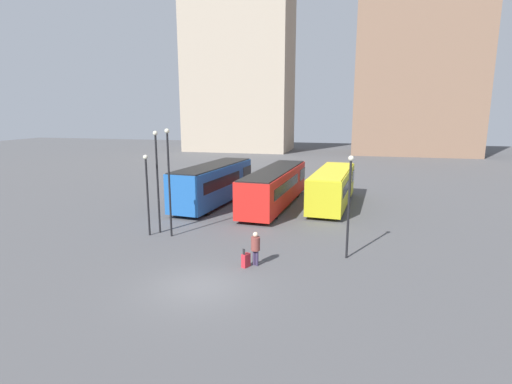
{
  "coord_description": "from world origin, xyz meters",
  "views": [
    {
      "loc": [
        6.23,
        -15.06,
        7.47
      ],
      "look_at": [
        -0.13,
        10.69,
        2.04
      ],
      "focal_mm": 28.0,
      "sensor_mm": 36.0,
      "label": 1
    }
  ],
  "objects_px": {
    "bus_1": "(275,186)",
    "traveler": "(256,246)",
    "lamp_post_1": "(169,175)",
    "lamp_post_3": "(157,175)",
    "suitcase": "(246,260)",
    "lamp_post_0": "(147,188)",
    "bus_0": "(214,183)",
    "lamp_post_2": "(349,198)",
    "bus_2": "(332,186)"
  },
  "relations": [
    {
      "from": "bus_0",
      "to": "lamp_post_0",
      "type": "xyz_separation_m",
      "value": [
        -1.02,
        -8.76,
        1.19
      ]
    },
    {
      "from": "suitcase",
      "to": "bus_2",
      "type": "bearing_deg",
      "value": 9.89
    },
    {
      "from": "lamp_post_0",
      "to": "lamp_post_2",
      "type": "distance_m",
      "value": 11.82
    },
    {
      "from": "suitcase",
      "to": "lamp_post_0",
      "type": "bearing_deg",
      "value": 86.91
    },
    {
      "from": "traveler",
      "to": "lamp_post_0",
      "type": "bearing_deg",
      "value": 90.21
    },
    {
      "from": "lamp_post_1",
      "to": "bus_2",
      "type": "bearing_deg",
      "value": 49.49
    },
    {
      "from": "bus_0",
      "to": "suitcase",
      "type": "relative_size",
      "value": 10.84
    },
    {
      "from": "bus_0",
      "to": "lamp_post_2",
      "type": "relative_size",
      "value": 1.98
    },
    {
      "from": "bus_2",
      "to": "suitcase",
      "type": "bearing_deg",
      "value": 171.07
    },
    {
      "from": "traveler",
      "to": "lamp_post_3",
      "type": "relative_size",
      "value": 0.27
    },
    {
      "from": "bus_1",
      "to": "traveler",
      "type": "height_order",
      "value": "bus_1"
    },
    {
      "from": "lamp_post_1",
      "to": "lamp_post_3",
      "type": "relative_size",
      "value": 1.03
    },
    {
      "from": "traveler",
      "to": "lamp_post_0",
      "type": "xyz_separation_m",
      "value": [
        -7.45,
        3.14,
        1.94
      ]
    },
    {
      "from": "traveler",
      "to": "bus_1",
      "type": "bearing_deg",
      "value": 30.01
    },
    {
      "from": "traveler",
      "to": "lamp_post_0",
      "type": "distance_m",
      "value": 8.31
    },
    {
      "from": "lamp_post_3",
      "to": "lamp_post_0",
      "type": "bearing_deg",
      "value": -120.21
    },
    {
      "from": "traveler",
      "to": "suitcase",
      "type": "distance_m",
      "value": 0.85
    },
    {
      "from": "bus_2",
      "to": "lamp_post_2",
      "type": "distance_m",
      "value": 11.87
    },
    {
      "from": "bus_1",
      "to": "lamp_post_2",
      "type": "distance_m",
      "value": 12.1
    },
    {
      "from": "bus_1",
      "to": "lamp_post_3",
      "type": "distance_m",
      "value": 10.6
    },
    {
      "from": "bus_0",
      "to": "bus_2",
      "type": "height_order",
      "value": "bus_0"
    },
    {
      "from": "bus_1",
      "to": "lamp_post_3",
      "type": "relative_size",
      "value": 1.95
    },
    {
      "from": "lamp_post_1",
      "to": "lamp_post_0",
      "type": "bearing_deg",
      "value": -174.36
    },
    {
      "from": "traveler",
      "to": "lamp_post_2",
      "type": "relative_size",
      "value": 0.32
    },
    {
      "from": "lamp_post_0",
      "to": "lamp_post_2",
      "type": "height_order",
      "value": "lamp_post_2"
    },
    {
      "from": "bus_2",
      "to": "traveler",
      "type": "height_order",
      "value": "bus_2"
    },
    {
      "from": "bus_1",
      "to": "suitcase",
      "type": "bearing_deg",
      "value": -171.53
    },
    {
      "from": "bus_2",
      "to": "lamp_post_0",
      "type": "bearing_deg",
      "value": 140.05
    },
    {
      "from": "suitcase",
      "to": "lamp_post_0",
      "type": "distance_m",
      "value": 8.27
    },
    {
      "from": "bus_2",
      "to": "lamp_post_2",
      "type": "relative_size",
      "value": 1.93
    },
    {
      "from": "bus_0",
      "to": "traveler",
      "type": "xyz_separation_m",
      "value": [
        6.43,
        -11.91,
        -0.74
      ]
    },
    {
      "from": "lamp_post_2",
      "to": "suitcase",
      "type": "bearing_deg",
      "value": -152.96
    },
    {
      "from": "suitcase",
      "to": "lamp_post_2",
      "type": "height_order",
      "value": "lamp_post_2"
    },
    {
      "from": "suitcase",
      "to": "lamp_post_3",
      "type": "xyz_separation_m",
      "value": [
        -6.67,
        4.1,
        3.32
      ]
    },
    {
      "from": "bus_0",
      "to": "lamp_post_1",
      "type": "height_order",
      "value": "lamp_post_1"
    },
    {
      "from": "bus_1",
      "to": "lamp_post_1",
      "type": "bearing_deg",
      "value": 157.49
    },
    {
      "from": "bus_0",
      "to": "lamp_post_1",
      "type": "distance_m",
      "value": 8.86
    },
    {
      "from": "bus_2",
      "to": "lamp_post_0",
      "type": "relative_size",
      "value": 2.08
    },
    {
      "from": "traveler",
      "to": "lamp_post_0",
      "type": "relative_size",
      "value": 0.35
    },
    {
      "from": "bus_2",
      "to": "traveler",
      "type": "bearing_deg",
      "value": 172.39
    },
    {
      "from": "lamp_post_0",
      "to": "lamp_post_3",
      "type": "relative_size",
      "value": 0.78
    },
    {
      "from": "bus_1",
      "to": "lamp_post_2",
      "type": "bearing_deg",
      "value": -147.34
    },
    {
      "from": "bus_1",
      "to": "suitcase",
      "type": "height_order",
      "value": "bus_1"
    },
    {
      "from": "traveler",
      "to": "lamp_post_2",
      "type": "height_order",
      "value": "lamp_post_2"
    },
    {
      "from": "lamp_post_0",
      "to": "traveler",
      "type": "bearing_deg",
      "value": -22.89
    },
    {
      "from": "bus_2",
      "to": "suitcase",
      "type": "relative_size",
      "value": 10.57
    },
    {
      "from": "bus_1",
      "to": "lamp_post_0",
      "type": "relative_size",
      "value": 2.49
    },
    {
      "from": "lamp_post_1",
      "to": "lamp_post_3",
      "type": "xyz_separation_m",
      "value": [
        -1.01,
        0.5,
        -0.09
      ]
    },
    {
      "from": "lamp_post_0",
      "to": "lamp_post_2",
      "type": "bearing_deg",
      "value": -5.09
    },
    {
      "from": "bus_0",
      "to": "suitcase",
      "type": "bearing_deg",
      "value": -147.76
    }
  ]
}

